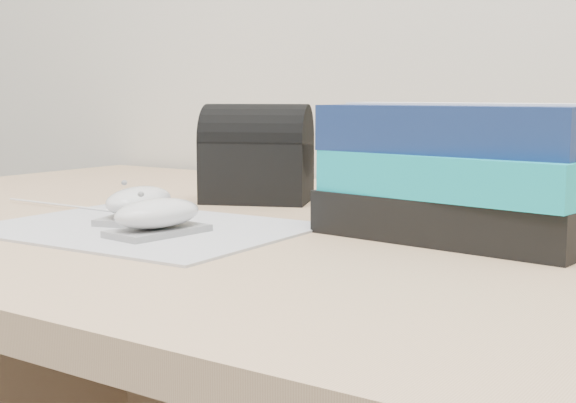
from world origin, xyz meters
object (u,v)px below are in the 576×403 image
Objects in this scene: mouse_front at (158,216)px; pouch at (257,155)px; mouse_rear at (139,204)px; book_stack at (479,170)px.

pouch reaches higher than mouse_front.
pouch is (0.00, 0.21, 0.04)m from mouse_rear.
mouse_front is at bearing -74.16° from pouch.
pouch is at bearing 89.75° from mouse_rear.
mouse_front is 0.36× the size of book_stack.
mouse_rear is at bearing -155.89° from book_stack.
pouch is at bearing 105.84° from mouse_front.
mouse_rear is 0.09m from mouse_front.
mouse_rear is at bearing 145.94° from mouse_front.
book_stack is (0.25, 0.20, 0.04)m from mouse_front.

